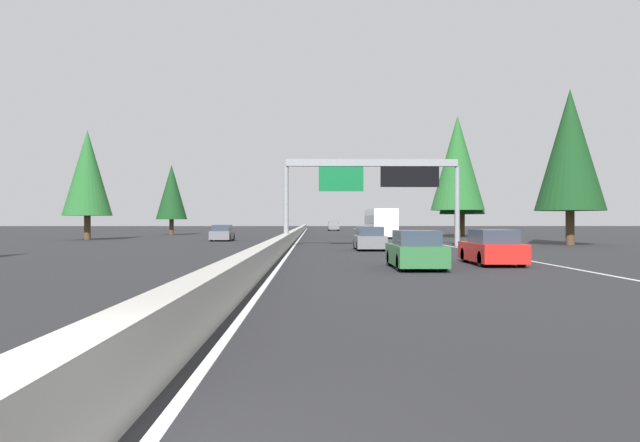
% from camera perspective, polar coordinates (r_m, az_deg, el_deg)
% --- Properties ---
extents(ground_plane, '(320.00, 320.00, 0.00)m').
position_cam_1_polar(ground_plane, '(64.47, -2.11, -1.62)').
color(ground_plane, '#262628').
extents(median_barrier, '(180.00, 0.56, 0.90)m').
position_cam_1_polar(median_barrier, '(84.45, -1.97, -0.93)').
color(median_barrier, '#ADAAA3').
rests_on(median_barrier, ground).
extents(shoulder_stripe_right, '(160.00, 0.16, 0.01)m').
position_cam_1_polar(shoulder_stripe_right, '(75.10, 6.91, -1.39)').
color(shoulder_stripe_right, silver).
rests_on(shoulder_stripe_right, ground).
extents(shoulder_stripe_median, '(160.00, 0.16, 0.01)m').
position_cam_1_polar(shoulder_stripe_median, '(74.45, -1.72, -1.40)').
color(shoulder_stripe_median, silver).
rests_on(shoulder_stripe_median, ground).
extents(sign_gantry_overhead, '(0.50, 12.68, 6.26)m').
position_cam_1_polar(sign_gantry_overhead, '(45.17, 4.97, 4.01)').
color(sign_gantry_overhead, gray).
rests_on(sign_gantry_overhead, ground).
extents(sedan_near_right, '(4.40, 1.80, 1.47)m').
position_cam_1_polar(sedan_near_right, '(24.31, 8.70, -2.70)').
color(sedan_near_right, '#2D6B38').
rests_on(sedan_near_right, ground).
extents(sedan_mid_center, '(4.40, 1.80, 1.47)m').
position_cam_1_polar(sedan_mid_center, '(27.18, 15.39, -2.41)').
color(sedan_mid_center, red).
rests_on(sedan_mid_center, ground).
extents(bus_far_left, '(11.50, 2.55, 3.10)m').
position_cam_1_polar(bus_far_left, '(69.05, 5.51, -0.09)').
color(bus_far_left, white).
rests_on(bus_far_left, ground).
extents(pickup_far_right, '(5.60, 2.00, 1.86)m').
position_cam_1_polar(pickup_far_right, '(118.05, 1.23, -0.44)').
color(pickup_far_right, slate).
rests_on(pickup_far_right, ground).
extents(sedan_far_center, '(4.40, 1.80, 1.47)m').
position_cam_1_polar(sedan_far_center, '(39.36, 4.54, -1.66)').
color(sedan_far_center, slate).
rests_on(sedan_far_center, ground).
extents(oncoming_near, '(4.40, 1.80, 1.47)m').
position_cam_1_polar(oncoming_near, '(58.03, -8.88, -1.13)').
color(oncoming_near, slate).
rests_on(oncoming_near, ground).
extents(conifer_right_near, '(5.23, 5.23, 11.88)m').
position_cam_1_polar(conifer_right_near, '(51.45, 21.82, 6.02)').
color(conifer_right_near, '#4C3823').
rests_on(conifer_right_near, ground).
extents(conifer_right_mid, '(6.11, 6.11, 13.89)m').
position_cam_1_polar(conifer_right_mid, '(73.47, 12.42, 5.17)').
color(conifer_right_mid, '#4C3823').
rests_on(conifer_right_mid, ground).
extents(conifer_right_far, '(5.27, 5.27, 11.97)m').
position_cam_1_polar(conifer_right_far, '(75.33, 12.81, 4.15)').
color(conifer_right_far, '#4C3823').
rests_on(conifer_right_far, ground).
extents(conifer_left_near, '(4.70, 4.70, 10.68)m').
position_cam_1_polar(conifer_left_near, '(65.06, -20.43, 4.11)').
color(conifer_left_near, '#4C3823').
rests_on(conifer_left_near, ground).
extents(conifer_left_mid, '(4.10, 4.10, 9.32)m').
position_cam_1_polar(conifer_left_mid, '(85.54, -13.37, 2.57)').
color(conifer_left_mid, '#4C3823').
rests_on(conifer_left_mid, ground).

